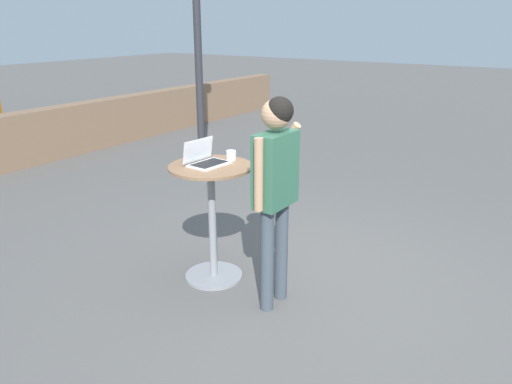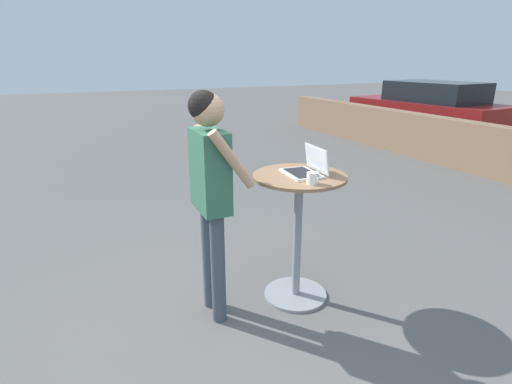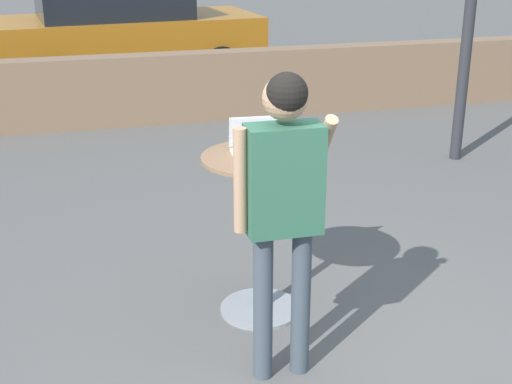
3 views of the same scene
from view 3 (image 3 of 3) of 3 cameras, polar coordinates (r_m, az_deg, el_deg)
name	(u,v)px [view 3 (image 3 of 3)]	position (r m, az deg, el deg)	size (l,w,h in m)	color
ground_plane	(341,376)	(4.28, 6.85, -14.39)	(50.00, 50.00, 0.00)	#5B5956
pavement_kerb	(176,88)	(9.38, -6.44, 8.31)	(16.66, 0.35, 0.89)	#84664C
cafe_table	(261,217)	(4.57, 0.36, -2.01)	(0.75, 0.75, 1.10)	gray
laptop	(259,146)	(4.47, 0.22, 3.70)	(0.37, 0.29, 0.22)	silver
coffee_mug	(301,148)	(4.45, 3.62, 3.55)	(0.12, 0.09, 0.09)	white
standing_person	(284,190)	(3.75, 2.22, 0.15)	(0.54, 0.39, 1.77)	#424C56
parked_car_near_street	(124,28)	(11.85, -10.52, 12.75)	(4.27, 2.26, 1.72)	#B76B19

